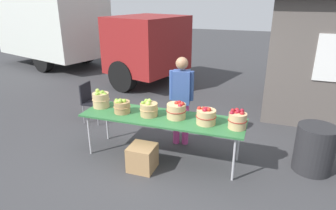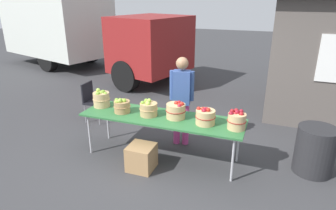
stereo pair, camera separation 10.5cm
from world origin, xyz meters
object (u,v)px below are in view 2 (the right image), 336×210
Objects in this scene: apple_basket_green_0 at (101,99)px; apple_basket_green_1 at (122,106)px; market_table at (162,119)px; apple_basket_red_1 at (205,116)px; vendor_adult at (182,95)px; produce_crate at (141,157)px; apple_basket_red_0 at (176,110)px; trash_barrel at (315,150)px; apple_basket_green_2 at (149,109)px; apple_basket_red_2 at (237,120)px; box_truck at (75,28)px; folding_chair at (92,99)px.

apple_basket_green_0 is 0.49m from apple_basket_green_1.
apple_basket_green_0 reaches higher than market_table.
apple_basket_green_1 is 1.44m from apple_basket_red_1.
produce_crate is at bearing 61.87° from vendor_adult.
apple_basket_red_0 reaches higher than trash_barrel.
apple_basket_red_0 is at bearing 9.24° from market_table.
apple_basket_green_0 is at bearing -174.77° from trash_barrel.
apple_basket_green_2 is 1.05× the size of apple_basket_red_2.
apple_basket_red_0 is at bearing 6.95° from apple_basket_green_2.
apple_basket_red_0 is at bearing 175.52° from apple_basket_red_2.
apple_basket_red_0 is 0.04× the size of box_truck.
market_table is 0.72m from apple_basket_green_1.
produce_crate is at bearing -111.08° from market_table.
apple_basket_green_1 is 1.07m from vendor_adult.
vendor_adult reaches higher than folding_chair.
folding_chair reaches higher than trash_barrel.
apple_basket_green_1 is at bearing -176.60° from apple_basket_green_2.
market_table is at bearing -170.42° from trash_barrel.
apple_basket_red_1 is at bearing -3.27° from apple_basket_green_0.
box_truck is at bearing 138.35° from apple_basket_red_0.
apple_basket_green_1 is at bearing -179.48° from apple_basket_red_1.
apple_basket_green_0 is 3.61m from trash_barrel.
apple_basket_green_1 is at bearing -174.86° from apple_basket_red_0.
apple_basket_red_2 is 8.30m from box_truck.
apple_basket_green_1 is 0.72× the size of produce_crate.
apple_basket_red_1 is at bearing -111.61° from folding_chair.
market_table is at bearing 178.21° from apple_basket_red_2.
apple_basket_green_0 is at bearing 152.37° from produce_crate.
apple_basket_red_1 is 0.85m from vendor_adult.
folding_chair is 2.12× the size of produce_crate.
apple_basket_green_2 is at bearing -5.62° from apple_basket_green_0.
apple_basket_red_2 is 1.60m from produce_crate.
market_table is 0.34× the size of box_truck.
apple_basket_red_1 is 0.04× the size of box_truck.
apple_basket_red_2 is (2.39, -0.11, -0.01)m from apple_basket_green_0.
apple_basket_green_2 is 2.69m from trash_barrel.
apple_basket_green_2 is 0.36× the size of folding_chair.
apple_basket_red_2 reaches higher than apple_basket_green_2.
apple_basket_red_2 is (1.43, -0.02, 0.02)m from apple_basket_green_2.
folding_chair is at bearing 162.82° from apple_basket_red_2.
apple_basket_red_0 is 2.44m from folding_chair.
box_truck reaches higher than apple_basket_green_1.
vendor_adult reaches higher than apple_basket_red_2.
folding_chair is at bearing 142.25° from apple_basket_green_1.
box_truck is 7.63m from produce_crate.
vendor_adult is at bearing 98.56° from apple_basket_red_0.
folding_chair is at bearing 157.72° from apple_basket_red_0.
apple_basket_green_2 is at bearing -120.46° from folding_chair.
apple_basket_green_0 is at bearing -32.96° from box_truck.
market_table is 0.29m from apple_basket_red_0.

